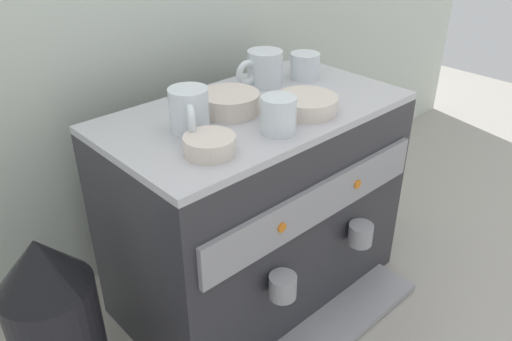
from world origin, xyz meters
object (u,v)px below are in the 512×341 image
espresso_machine (257,207)px  ceramic_cup_1 (189,111)px  ceramic_bowl_2 (229,103)px  ceramic_bowl_0 (307,104)px  ceramic_cup_0 (278,114)px  ceramic_bowl_1 (210,145)px  ceramic_cup_3 (304,65)px  ceramic_cup_2 (263,68)px  milk_pitcher (366,200)px  coffee_grinder (56,327)px

espresso_machine → ceramic_cup_1: (-0.17, 0.01, 0.29)m
espresso_machine → ceramic_bowl_2: ceramic_bowl_2 is taller
espresso_machine → ceramic_bowl_0: bearing=-52.3°
ceramic_cup_0 → ceramic_cup_1: size_ratio=0.92×
ceramic_cup_0 → ceramic_bowl_1: (-0.15, 0.02, -0.02)m
ceramic_bowl_1 → ceramic_cup_3: bearing=20.5°
ceramic_cup_2 → ceramic_bowl_1: (-0.31, -0.19, -0.02)m
ceramic_bowl_2 → ceramic_cup_3: bearing=8.3°
espresso_machine → milk_pitcher: 0.50m
ceramic_cup_1 → ceramic_bowl_1: 0.10m
ceramic_bowl_2 → coffee_grinder: size_ratio=0.31×
espresso_machine → ceramic_cup_0: bearing=-113.8°
ceramic_bowl_1 → coffee_grinder: ceramic_bowl_1 is taller
espresso_machine → ceramic_bowl_2: 0.28m
espresso_machine → ceramic_cup_3: bearing=16.7°
ceramic_cup_3 → ceramic_bowl_2: ceramic_cup_3 is taller
ceramic_cup_0 → ceramic_cup_2: size_ratio=0.81×
ceramic_cup_0 → ceramic_bowl_1: size_ratio=1.10×
ceramic_bowl_0 → coffee_grinder: size_ratio=0.32×
ceramic_cup_3 → espresso_machine: bearing=-163.3°
espresso_machine → ceramic_cup_2: (0.11, 0.10, 0.29)m
espresso_machine → coffee_grinder: (-0.50, 0.01, -0.04)m
coffee_grinder → ceramic_cup_2: bearing=8.2°
ceramic_bowl_1 → milk_pitcher: bearing=8.2°
ceramic_bowl_1 → coffee_grinder: bearing=161.7°
ceramic_cup_2 → coffee_grinder: bearing=-171.8°
ceramic_cup_3 → ceramic_bowl_0: 0.21m
ceramic_cup_1 → ceramic_cup_3: size_ratio=1.17×
coffee_grinder → milk_pitcher: 0.97m
ceramic_bowl_1 → coffee_grinder: (-0.30, 0.10, -0.31)m
ceramic_cup_1 → coffee_grinder: ceramic_cup_1 is taller
ceramic_cup_3 → ceramic_bowl_2: 0.27m
espresso_machine → ceramic_cup_1: size_ratio=5.93×
espresso_machine → ceramic_cup_3: 0.36m
espresso_machine → ceramic_cup_2: ceramic_cup_2 is taller
ceramic_bowl_0 → coffee_grinder: bearing=170.9°
espresso_machine → coffee_grinder: espresso_machine is taller
espresso_machine → ceramic_cup_0: (-0.05, -0.11, 0.28)m
ceramic_cup_0 → ceramic_bowl_0: (0.11, 0.03, -0.02)m
ceramic_cup_1 → milk_pitcher: 0.79m
ceramic_cup_0 → ceramic_cup_3: 0.32m
ceramic_cup_3 → milk_pitcher: 0.53m
espresso_machine → ceramic_cup_0: 0.31m
ceramic_cup_1 → ceramic_cup_2: (0.28, 0.09, -0.00)m
ceramic_cup_3 → milk_pitcher: ceramic_cup_3 is taller
espresso_machine → ceramic_cup_2: 0.32m
ceramic_cup_2 → espresso_machine: bearing=-138.7°
espresso_machine → ceramic_cup_3: ceramic_cup_3 is taller
ceramic_cup_0 → ceramic_cup_1: bearing=137.7°
ceramic_bowl_0 → ceramic_bowl_1: ceramic_bowl_0 is taller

